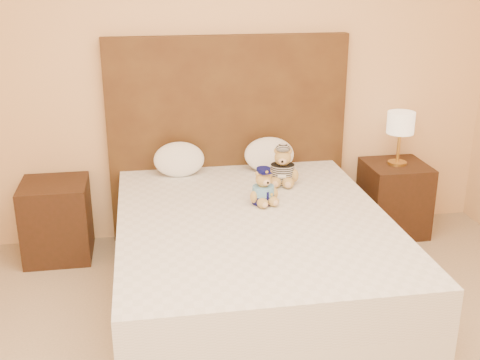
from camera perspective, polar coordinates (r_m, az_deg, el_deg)
name	(u,v)px	position (r m, az deg, el deg)	size (l,w,h in m)	color
room_walls	(290,5)	(2.57, 4.75, 16.18)	(4.04, 4.52, 2.72)	#EFBB82
bed	(253,258)	(3.70, 1.26, -7.41)	(1.60, 2.00, 0.55)	white
headboard	(228,138)	(4.45, -1.13, 3.96)	(1.75, 0.08, 1.50)	#533719
nightstand_left	(57,220)	(4.41, -16.96, -3.64)	(0.45, 0.45, 0.55)	#341B10
nightstand_right	(394,198)	(4.76, 14.38, -1.67)	(0.45, 0.45, 0.55)	#341B10
lamp	(401,125)	(4.58, 14.98, 5.02)	(0.20, 0.20, 0.40)	gold
teddy_police	(263,186)	(3.74, 2.22, -0.58)	(0.20, 0.19, 0.23)	#A88641
teddy_prisoner	(283,166)	(4.07, 4.06, 1.35)	(0.23, 0.22, 0.26)	#A88641
pillow_left	(179,158)	(4.27, -5.80, 2.11)	(0.36, 0.23, 0.25)	white
pillow_right	(269,153)	(4.35, 2.79, 2.58)	(0.37, 0.24, 0.26)	white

